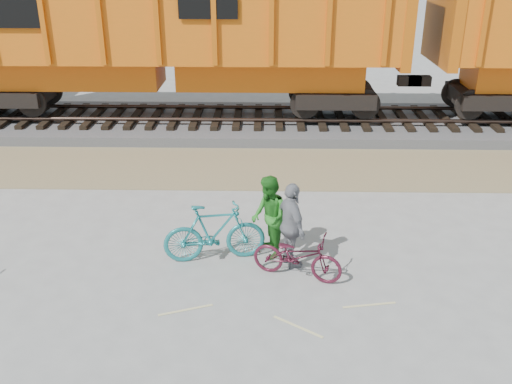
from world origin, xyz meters
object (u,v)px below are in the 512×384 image
at_px(person_man, 269,217).
at_px(person_woman, 291,226).
at_px(bicycle_teal, 214,233).
at_px(bicycle_maroon, 297,256).
at_px(hopper_car_center, 167,31).

xyz_separation_m(person_man, person_woman, (0.40, -0.37, 0.02)).
relative_size(person_man, person_woman, 0.97).
xyz_separation_m(bicycle_teal, bicycle_maroon, (1.50, -0.57, -0.14)).
distance_m(bicycle_teal, person_man, 1.04).
bearing_deg(person_woman, person_man, 23.87).
bearing_deg(person_man, bicycle_maroon, 17.48).
xyz_separation_m(bicycle_maroon, person_woman, (-0.10, 0.40, 0.39)).
xyz_separation_m(bicycle_teal, person_man, (1.00, 0.20, 0.23)).
bearing_deg(bicycle_teal, person_man, -88.96).
relative_size(hopper_car_center, bicycle_maroon, 8.67).
bearing_deg(person_woman, bicycle_teal, 59.80).
bearing_deg(bicycle_maroon, person_woman, 33.16).
distance_m(bicycle_teal, bicycle_maroon, 1.61).
relative_size(bicycle_teal, person_woman, 1.16).
distance_m(hopper_car_center, person_woman, 9.31).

